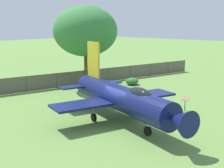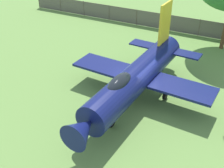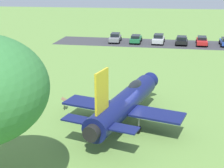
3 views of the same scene
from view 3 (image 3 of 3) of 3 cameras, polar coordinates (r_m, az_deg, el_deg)
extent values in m
plane|color=#668E42|center=(25.99, 2.17, -7.04)|extent=(200.00, 200.00, 0.00)
cube|color=#38383D|center=(57.89, 9.91, 7.03)|extent=(40.30, 9.30, 0.00)
cylinder|color=#111951|center=(25.29, 2.22, -3.46)|extent=(4.63, 10.61, 1.79)
cone|color=#111951|center=(30.48, 6.37, 0.31)|extent=(1.90, 1.96, 1.52)
cylinder|color=black|center=(20.73, -3.60, -8.64)|extent=(1.20, 0.87, 1.07)
ellipsoid|color=black|center=(27.05, 4.08, -0.29)|extent=(1.47, 2.36, 0.84)
cube|color=yellow|center=(21.05, -1.81, -1.33)|extent=(0.63, 1.77, 2.83)
cube|color=#111951|center=(26.05, -4.03, -3.35)|extent=(4.31, 3.07, 0.16)
cube|color=#111951|center=(24.07, 8.03, -5.38)|extent=(4.31, 3.07, 0.16)
cube|color=#111951|center=(22.30, -6.40, -6.17)|extent=(2.03, 1.56, 0.10)
cube|color=#111951|center=(20.85, 2.21, -7.89)|extent=(2.03, 1.56, 0.10)
cylinder|color=#A5A8AD|center=(28.34, 4.60, -2.81)|extent=(0.12, 0.12, 1.27)
cylinder|color=black|center=(28.57, 4.57, -3.99)|extent=(0.34, 0.63, 0.60)
cylinder|color=#A5A8AD|center=(25.32, -2.07, -5.43)|extent=(0.12, 0.12, 1.27)
cylinder|color=black|center=(25.58, -2.05, -6.73)|extent=(0.34, 0.63, 0.60)
cylinder|color=#A5A8AD|center=(24.19, 4.77, -6.66)|extent=(0.12, 0.12, 1.27)
cylinder|color=black|center=(24.47, 4.73, -8.01)|extent=(0.34, 0.63, 0.60)
cylinder|color=#333333|center=(28.66, -8.47, -3.75)|extent=(0.06, 0.06, 0.90)
cube|color=olive|center=(28.45, -8.53, -2.69)|extent=(0.44, 0.63, 0.25)
cylinder|color=black|center=(59.91, 18.47, 7.05)|extent=(0.26, 0.65, 0.64)
cylinder|color=black|center=(57.15, 18.75, 6.51)|extent=(0.26, 0.65, 0.64)
cube|color=red|center=(58.06, 15.59, 7.27)|extent=(2.13, 4.84, 0.58)
cube|color=black|center=(58.34, 15.63, 7.85)|extent=(1.67, 2.56, 0.48)
cylinder|color=black|center=(56.64, 16.50, 6.63)|extent=(0.27, 0.66, 0.64)
cylinder|color=black|center=(56.56, 14.74, 6.76)|extent=(0.27, 0.66, 0.64)
cylinder|color=black|center=(59.69, 16.36, 7.21)|extent=(0.27, 0.66, 0.64)
cylinder|color=black|center=(59.61, 14.68, 7.34)|extent=(0.27, 0.66, 0.64)
cube|color=black|center=(57.82, 12.20, 7.50)|extent=(2.24, 4.57, 0.60)
cube|color=black|center=(57.38, 12.22, 7.98)|extent=(1.76, 2.43, 0.52)
cylinder|color=black|center=(59.33, 11.30, 7.53)|extent=(0.27, 0.66, 0.64)
cylinder|color=black|center=(59.31, 13.12, 7.41)|extent=(0.27, 0.66, 0.64)
cylinder|color=black|center=(56.46, 11.18, 7.00)|extent=(0.27, 0.66, 0.64)
cylinder|color=black|center=(56.44, 13.09, 6.87)|extent=(0.27, 0.66, 0.64)
cube|color=#B2B5BA|center=(57.80, 8.20, 7.75)|extent=(2.21, 4.58, 0.65)
cube|color=black|center=(58.04, 8.26, 8.41)|extent=(1.75, 2.43, 0.60)
cylinder|color=black|center=(56.36, 9.02, 7.10)|extent=(0.27, 0.65, 0.64)
cylinder|color=black|center=(56.50, 7.11, 7.21)|extent=(0.27, 0.65, 0.64)
cylinder|color=black|center=(59.24, 9.22, 7.64)|extent=(0.27, 0.65, 0.64)
cylinder|color=black|center=(59.37, 7.39, 7.74)|extent=(0.27, 0.65, 0.64)
cube|color=#1E6B3D|center=(58.05, 4.25, 7.91)|extent=(1.91, 4.51, 0.62)
cube|color=black|center=(57.61, 4.22, 8.38)|extent=(1.55, 2.37, 0.47)
cylinder|color=black|center=(59.64, 3.55, 7.91)|extent=(0.24, 0.65, 0.64)
cylinder|color=black|center=(59.47, 5.24, 7.84)|extent=(0.24, 0.65, 0.64)
cylinder|color=black|center=(56.77, 3.20, 7.38)|extent=(0.24, 0.65, 0.64)
cylinder|color=black|center=(56.59, 4.97, 7.30)|extent=(0.24, 0.65, 0.64)
cube|color=slate|center=(58.54, 0.56, 8.07)|extent=(1.87, 4.55, 0.65)
cube|color=black|center=(58.79, 0.60, 8.71)|extent=(1.55, 2.38, 0.56)
cylinder|color=black|center=(57.04, 1.29, 7.46)|extent=(0.23, 0.64, 0.64)
cylinder|color=black|center=(57.25, -0.52, 7.50)|extent=(0.23, 0.64, 0.64)
cylinder|color=black|center=(59.96, 1.59, 7.99)|extent=(0.23, 0.64, 0.64)
cylinder|color=black|center=(60.17, -0.13, 8.04)|extent=(0.23, 0.64, 0.64)
camera|label=1|loc=(39.43, 28.18, 10.17)|focal=48.45mm
camera|label=2|loc=(39.19, 1.11, 18.02)|focal=46.15mm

